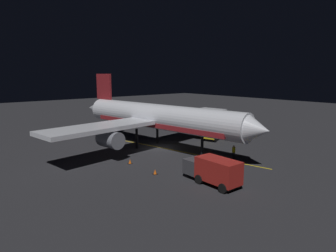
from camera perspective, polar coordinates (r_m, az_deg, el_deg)
The scene contains 9 objects.
ground_plane at distance 42.89m, azimuth -1.73°, elevation -4.39°, with size 180.00×180.00×0.20m, color #27272B.
apron_guide_stripe at distance 40.73m, azimuth 3.18°, elevation -5.02°, with size 0.24×23.78×0.01m, color gold.
airliner at distance 42.41m, azimuth -2.31°, elevation 1.57°, with size 33.03×33.65×10.50m.
baggage_truck at distance 29.26m, azimuth 8.66°, elevation -8.44°, with size 2.40×6.14×2.60m.
catering_truck at distance 49.16m, azimuth 8.84°, elevation -1.16°, with size 5.83×3.66×2.22m.
ground_crew_worker at distance 38.26m, azimuth 12.39°, elevation -4.86°, with size 0.40×0.40×1.74m.
traffic_cone_near_left at distance 35.59m, azimuth 10.48°, elevation -6.97°, with size 0.50×0.50×0.55m.
traffic_cone_near_right at distance 35.90m, azimuth -7.24°, elevation -6.74°, with size 0.50×0.50×0.55m.
traffic_cone_under_wing at distance 32.02m, azimuth -2.47°, elevation -8.73°, with size 0.50×0.50×0.55m.
Camera 1 is at (25.80, 32.60, 10.44)m, focal length 32.03 mm.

